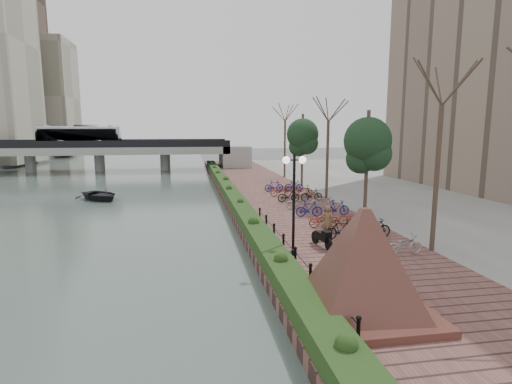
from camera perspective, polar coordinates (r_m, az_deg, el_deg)
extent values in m
plane|color=#59595B|center=(15.17, 1.34, -13.78)|extent=(220.00, 220.00, 0.00)
cube|color=#42534A|center=(41.07, -26.95, -0.23)|extent=(30.00, 130.00, 0.02)
cube|color=brown|center=(32.43, 2.42, -1.03)|extent=(8.00, 75.00, 0.50)
cube|color=slate|center=(39.00, 26.08, -0.25)|extent=(24.00, 75.00, 0.50)
cube|color=#1D3A15|center=(34.27, -4.01, 0.43)|extent=(1.10, 56.00, 0.60)
cylinder|color=black|center=(10.87, 14.40, -18.83)|extent=(0.10, 0.10, 0.70)
cylinder|color=black|center=(12.53, 10.58, -14.79)|extent=(0.10, 0.10, 0.70)
cylinder|color=black|center=(14.28, 7.77, -11.69)|extent=(0.10, 0.10, 0.70)
cylinder|color=black|center=(16.09, 5.63, -9.25)|extent=(0.10, 0.10, 0.70)
cylinder|color=black|center=(17.94, 3.94, -7.30)|extent=(0.10, 0.10, 0.70)
cylinder|color=black|center=(19.82, 2.59, -5.71)|extent=(0.10, 0.10, 0.70)
cylinder|color=black|center=(21.72, 1.47, -4.40)|extent=(0.10, 0.10, 0.70)
cylinder|color=black|center=(23.64, 0.54, -3.30)|extent=(0.10, 0.10, 0.70)
cube|color=#4F2C21|center=(12.70, 14.77, -15.79)|extent=(3.81, 3.81, 0.22)
pyramid|color=#4F2C21|center=(12.13, 15.07, -9.03)|extent=(6.01, 6.01, 2.92)
cylinder|color=black|center=(17.02, 5.41, -1.90)|extent=(0.12, 0.12, 4.35)
cylinder|color=black|center=(16.77, 5.50, 4.57)|extent=(0.70, 0.06, 0.06)
sphere|color=white|center=(16.68, 4.34, 4.56)|extent=(0.32, 0.32, 0.32)
sphere|color=white|center=(16.86, 6.66, 4.57)|extent=(0.32, 0.32, 0.32)
imported|color=brown|center=(20.05, 10.14, -4.27)|extent=(0.71, 0.59, 1.66)
imported|color=#9F9EA3|center=(17.75, 15.15, -7.44)|extent=(0.60, 1.72, 0.90)
imported|color=black|center=(20.04, 12.05, -5.30)|extent=(0.47, 1.66, 1.00)
imported|color=maroon|center=(22.42, 9.60, -3.84)|extent=(0.60, 1.71, 0.90)
imported|color=navy|center=(24.82, 7.64, -2.43)|extent=(0.47, 1.66, 1.00)
imported|color=#9F9EA3|center=(27.28, 6.03, -1.48)|extent=(0.60, 1.71, 0.90)
imported|color=black|center=(29.74, 4.69, -0.49)|extent=(0.47, 1.66, 1.00)
imported|color=maroon|center=(32.24, 3.55, 0.16)|extent=(0.60, 1.72, 0.90)
imported|color=navy|center=(34.75, 2.58, 0.89)|extent=(0.47, 1.66, 1.00)
imported|color=#9F9EA3|center=(18.56, 20.24, -6.97)|extent=(0.60, 1.72, 0.90)
imported|color=black|center=(20.76, 16.69, -4.99)|extent=(0.47, 1.66, 1.00)
imported|color=maroon|center=(23.06, 13.84, -3.62)|extent=(0.60, 1.71, 0.90)
imported|color=navy|center=(25.40, 11.53, -2.27)|extent=(0.47, 1.66, 1.00)
imported|color=#9F9EA3|center=(27.81, 9.61, -1.36)|extent=(0.60, 1.71, 0.90)
imported|color=black|center=(30.23, 8.00, -0.40)|extent=(0.47, 1.66, 1.00)
imported|color=maroon|center=(32.70, 6.63, 0.24)|extent=(0.60, 1.72, 0.90)
imported|color=navy|center=(35.17, 5.45, 0.96)|extent=(0.47, 1.66, 1.00)
cube|color=gray|center=(60.09, -21.53, 5.59)|extent=(36.00, 8.00, 1.00)
cube|color=black|center=(56.24, -22.40, 6.33)|extent=(36.00, 0.15, 0.90)
cube|color=black|center=(63.87, -20.87, 6.65)|extent=(36.00, 0.15, 0.90)
cylinder|color=gray|center=(62.66, -29.53, 3.56)|extent=(1.40, 1.40, 2.50)
cylinder|color=gray|center=(60.20, -21.44, 3.93)|extent=(1.40, 1.40, 2.50)
cylinder|color=gray|center=(59.01, -12.83, 4.24)|extent=(1.40, 1.40, 2.50)
imported|color=white|center=(60.56, -23.89, 7.37)|extent=(2.52, 10.77, 3.00)
imported|color=black|center=(35.76, -21.38, -0.38)|extent=(4.94, 5.07, 0.86)
cube|color=#A39B88|center=(98.75, -28.10, 11.77)|extent=(12.00, 12.00, 24.00)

